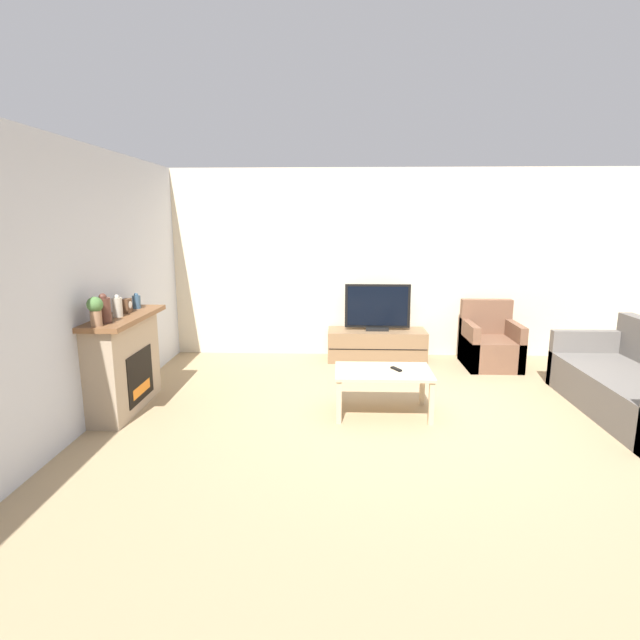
% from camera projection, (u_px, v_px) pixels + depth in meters
% --- Properties ---
extents(ground_plane, '(24.00, 24.00, 0.00)m').
position_uv_depth(ground_plane, '(404.00, 412.00, 5.24)').
color(ground_plane, '#9E8460').
extents(wall_back, '(12.00, 0.06, 2.70)m').
position_uv_depth(wall_back, '(387.00, 264.00, 7.23)').
color(wall_back, beige).
rests_on(wall_back, ground).
extents(wall_left, '(0.06, 12.00, 2.70)m').
position_uv_depth(wall_left, '(100.00, 283.00, 5.09)').
color(wall_left, silver).
rests_on(wall_left, ground).
extents(fireplace, '(0.44, 1.29, 1.02)m').
position_uv_depth(fireplace, '(124.00, 362.00, 5.24)').
color(fireplace, tan).
rests_on(fireplace, ground).
extents(mantel_vase_left, '(0.13, 0.13, 0.28)m').
position_uv_depth(mantel_vase_left, '(104.00, 309.00, 4.73)').
color(mantel_vase_left, '#512D23').
rests_on(mantel_vase_left, fireplace).
extents(mantel_vase_centre_left, '(0.10, 0.10, 0.23)m').
position_uv_depth(mantel_vase_centre_left, '(117.00, 307.00, 5.02)').
color(mantel_vase_centre_left, beige).
rests_on(mantel_vase_centre_left, fireplace).
extents(mantel_vase_right, '(0.09, 0.09, 0.17)m').
position_uv_depth(mantel_vase_right, '(136.00, 301.00, 5.50)').
color(mantel_vase_right, '#385670').
rests_on(mantel_vase_right, fireplace).
extents(mantel_clock, '(0.08, 0.11, 0.15)m').
position_uv_depth(mantel_clock, '(127.00, 306.00, 5.25)').
color(mantel_clock, brown).
rests_on(mantel_clock, fireplace).
extents(potted_plant, '(0.14, 0.14, 0.28)m').
position_uv_depth(potted_plant, '(95.00, 309.00, 4.57)').
color(potted_plant, '#936B4C').
rests_on(potted_plant, fireplace).
extents(tv_stand, '(1.39, 0.51, 0.44)m').
position_uv_depth(tv_stand, '(377.00, 345.00, 7.15)').
color(tv_stand, brown).
rests_on(tv_stand, ground).
extents(tv, '(0.92, 0.18, 0.66)m').
position_uv_depth(tv, '(377.00, 309.00, 7.04)').
color(tv, black).
rests_on(tv, tv_stand).
extents(armchair, '(0.70, 0.76, 0.89)m').
position_uv_depth(armchair, '(490.00, 345.00, 6.84)').
color(armchair, brown).
rests_on(armchair, ground).
extents(coffee_table, '(0.99, 0.62, 0.47)m').
position_uv_depth(coffee_table, '(383.00, 376.00, 5.12)').
color(coffee_table, '#CCB289').
rests_on(coffee_table, ground).
extents(remote, '(0.11, 0.15, 0.02)m').
position_uv_depth(remote, '(396.00, 369.00, 5.12)').
color(remote, black).
rests_on(remote, coffee_table).
extents(couch, '(0.94, 1.98, 0.90)m').
position_uv_depth(couch, '(639.00, 388.00, 5.11)').
color(couch, '#66605B').
rests_on(couch, ground).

